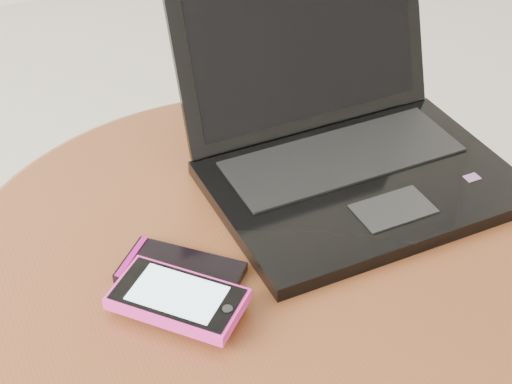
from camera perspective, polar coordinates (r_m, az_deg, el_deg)
name	(u,v)px	position (r m, az deg, el deg)	size (l,w,h in m)	color
table	(265,331)	(0.86, 0.65, -10.15)	(0.65, 0.65, 0.52)	#4F2416
laptop	(345,143)	(0.88, 6.56, 3.59)	(0.33, 0.30, 0.21)	black
phone_black	(181,272)	(0.76, -5.54, -5.89)	(0.13, 0.12, 0.01)	black
phone_pink	(178,299)	(0.72, -5.75, -7.77)	(0.13, 0.13, 0.01)	#E92B9C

